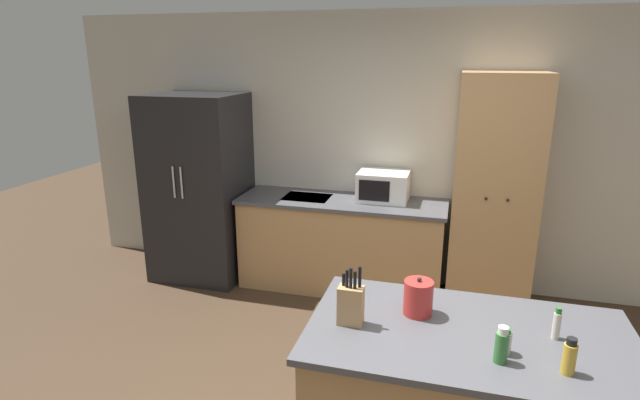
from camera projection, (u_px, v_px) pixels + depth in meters
wall_back at (422, 154)px, 4.72m from camera, size 7.20×0.06×2.60m
refrigerator at (199, 187)px, 5.00m from camera, size 0.89×0.77×1.85m
back_counter at (341, 243)px, 4.83m from camera, size 1.96×0.65×0.89m
pantry_cabinet at (494, 195)px, 4.33m from camera, size 0.70×0.60×2.07m
microwave at (383, 186)px, 4.66m from camera, size 0.46×0.39×0.27m
knife_block at (351, 304)px, 2.44m from camera, size 0.12×0.08×0.31m
spice_bottle_tall_dark at (502, 346)px, 2.14m from camera, size 0.06×0.06×0.17m
spice_bottle_short_red at (557, 324)px, 2.33m from camera, size 0.04×0.04×0.16m
spice_bottle_amber_oil at (569, 357)px, 2.07m from camera, size 0.06×0.06×0.16m
spice_bottle_green_herb at (504, 342)px, 2.22m from camera, size 0.06×0.06×0.12m
kettle at (418, 298)px, 2.54m from camera, size 0.15×0.15×0.21m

